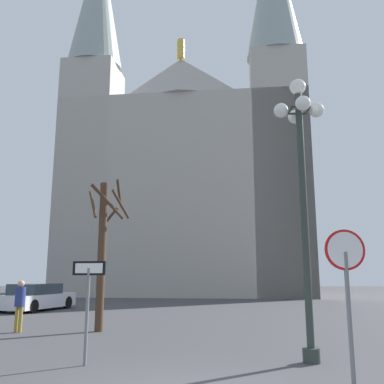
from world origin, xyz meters
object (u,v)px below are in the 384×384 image
Objects in this scene: cathedral at (187,177)px; stop_sign at (347,275)px; street_lamp at (302,170)px; pedestrian_walking at (20,301)px; parked_car_near_white at (37,298)px; bare_tree at (103,246)px; one_way_arrow_sign at (88,294)px.

cathedral is 13.71× the size of stop_sign.
street_lamp is (3.71, -29.49, -6.74)m from cathedral.
stop_sign is at bearing -36.56° from pedestrian_walking.
cathedral is 7.64× the size of parked_car_near_white.
pedestrian_walking reaches higher than parked_car_near_white.
stop_sign is 10.49m from pedestrian_walking.
parked_car_near_white is (-10.76, 12.59, -3.50)m from street_lamp.
bare_tree reaches higher than stop_sign.
cathedral is 31.34m from one_way_arrow_sign.
bare_tree is (-0.93, 5.09, 1.33)m from one_way_arrow_sign.
bare_tree reaches higher than pedestrian_walking.
stop_sign is 0.53× the size of bare_tree.
one_way_arrow_sign reaches higher than pedestrian_walking.
pedestrian_walking is at bearing -72.21° from parked_car_near_white.
cathedral is 32.80m from stop_sign.
bare_tree is 3.05× the size of pedestrian_walking.
street_lamp is 1.36× the size of parked_car_near_white.
cathedral is 20.98m from parked_car_near_white.
bare_tree reaches higher than parked_car_near_white.
one_way_arrow_sign is at bearing -54.11° from pedestrian_walking.
one_way_arrow_sign is at bearing -91.83° from cathedral.
street_lamp reaches higher than pedestrian_walking.
cathedral is 21.99× the size of pedestrian_walking.
parked_car_near_white is at bearing -112.65° from cathedral.
cathedral is 5.62× the size of street_lamp.
bare_tree is (-1.89, -24.77, -8.16)m from cathedral.
one_way_arrow_sign is 0.45× the size of parked_car_near_white.
stop_sign reaches higher than pedestrian_walking.
stop_sign is at bearing -82.78° from cathedral.
street_lamp is (-0.25, 1.78, 2.34)m from stop_sign.
one_way_arrow_sign is at bearing 163.93° from stop_sign.
street_lamp is 3.91× the size of pedestrian_walking.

